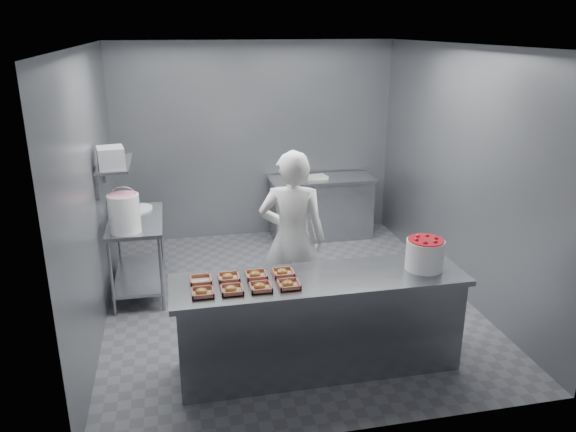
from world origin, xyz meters
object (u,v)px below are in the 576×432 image
at_px(prep_table, 138,244).
at_px(tray_0, 202,292).
at_px(tray_4, 201,280).
at_px(strawberry_tub, 425,253).
at_px(service_counter, 319,323).
at_px(tray_6, 256,275).
at_px(tray_3, 289,284).
at_px(tray_1, 232,290).
at_px(appliance, 111,158).
at_px(back_counter, 321,207).
at_px(glaze_bucket, 124,212).
at_px(tray_7, 283,272).
at_px(worker, 292,240).
at_px(tray_2, 260,287).
at_px(tray_5, 228,277).

xyz_separation_m(prep_table, tray_0, (0.62, -2.07, 0.33)).
relative_size(tray_4, strawberry_tub, 0.55).
distance_m(service_counter, tray_6, 0.73).
relative_size(service_counter, tray_3, 13.88).
height_order(tray_3, strawberry_tub, strawberry_tub).
xyz_separation_m(tray_1, appliance, (-1.03, 1.80, 0.75)).
distance_m(back_counter, tray_3, 3.61).
xyz_separation_m(glaze_bucket, appliance, (-0.09, 0.14, 0.56)).
relative_size(tray_1, tray_7, 1.00).
bearing_deg(worker, tray_1, 69.98).
bearing_deg(tray_6, worker, 56.94).
bearing_deg(glaze_bucket, tray_6, -50.22).
xyz_separation_m(prep_table, appliance, (-0.17, -0.27, 1.08)).
height_order(tray_3, tray_6, same).
bearing_deg(back_counter, tray_0, -119.75).
bearing_deg(tray_2, tray_1, 180.00).
height_order(back_counter, tray_1, tray_1).
relative_size(service_counter, back_counter, 1.73).
bearing_deg(tray_6, tray_5, 180.00).
xyz_separation_m(back_counter, strawberry_tub, (0.07, -3.26, 0.60)).
distance_m(tray_7, glaze_bucket, 2.02).
height_order(tray_6, appliance, appliance).
bearing_deg(worker, service_counter, 109.84).
bearing_deg(tray_0, tray_7, 18.57).
bearing_deg(prep_table, glaze_bucket, -100.58).
xyz_separation_m(tray_0, tray_6, (0.48, 0.24, 0.00)).
xyz_separation_m(tray_1, tray_3, (0.48, 0.00, 0.00)).
xyz_separation_m(tray_1, tray_2, (0.24, 0.00, 0.00)).
bearing_deg(tray_3, tray_1, 180.00).
xyz_separation_m(tray_0, glaze_bucket, (-0.70, 1.66, 0.19)).
xyz_separation_m(prep_table, glaze_bucket, (-0.08, -0.41, 0.52)).
distance_m(tray_1, tray_2, 0.24).
height_order(tray_6, tray_7, same).
xyz_separation_m(service_counter, tray_6, (-0.55, 0.12, 0.47)).
relative_size(tray_0, tray_2, 1.00).
relative_size(service_counter, tray_5, 13.88).
bearing_deg(back_counter, prep_table, -152.99).
xyz_separation_m(tray_1, worker, (0.73, 1.00, 0.00)).
bearing_deg(appliance, back_counter, 20.51).
distance_m(tray_6, strawberry_tub, 1.53).
bearing_deg(glaze_bucket, worker, -21.59).
distance_m(tray_4, tray_7, 0.72).
bearing_deg(tray_1, strawberry_tub, 3.57).
relative_size(back_counter, worker, 0.81).
xyz_separation_m(tray_4, tray_5, (0.24, -0.00, 0.00)).
relative_size(service_counter, worker, 1.40).
bearing_deg(back_counter, tray_4, -121.59).
bearing_deg(strawberry_tub, worker, 139.02).
xyz_separation_m(service_counter, worker, (-0.05, 0.88, 0.47)).
xyz_separation_m(tray_1, tray_5, (0.00, 0.24, 0.00)).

